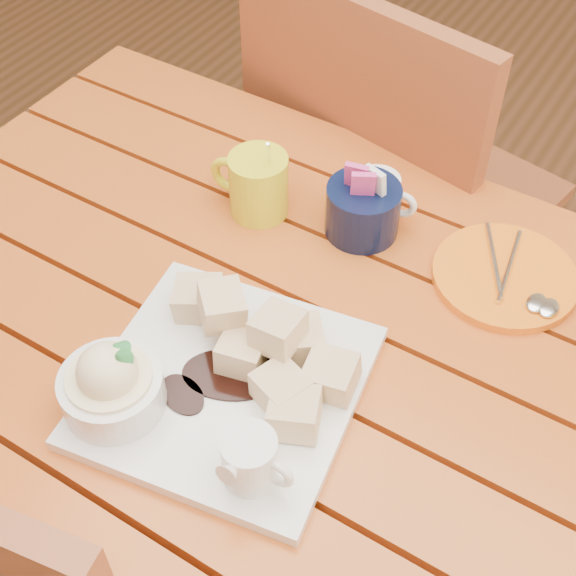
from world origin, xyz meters
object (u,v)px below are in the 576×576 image
Objects in this scene: table at (291,389)px; coffee_mug_left at (257,184)px; dessert_plate at (203,381)px; chair_far at (387,193)px; orange_saucer at (506,277)px.

table is 8.90× the size of coffee_mug_left.
dessert_plate is 0.34× the size of chair_far.
dessert_plate is 2.44× the size of coffee_mug_left.
coffee_mug_left reaches higher than table.
dessert_plate is at bearing -122.11° from orange_saucer.
table is 0.55m from chair_far.
chair_far reaches higher than dessert_plate.
table is 6.50× the size of orange_saucer.
orange_saucer is (0.34, 0.05, -0.04)m from coffee_mug_left.
chair_far reaches higher than coffee_mug_left.
table is 0.28m from coffee_mug_left.
orange_saucer is (0.22, 0.35, -0.03)m from dessert_plate.
orange_saucer is (0.18, 0.22, 0.11)m from table.
orange_saucer is 0.48m from chair_far.
table is 0.19m from dessert_plate.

